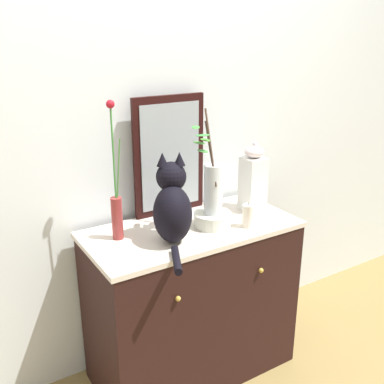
{
  "coord_description": "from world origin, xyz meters",
  "views": [
    {
      "loc": [
        -1.05,
        -1.7,
        1.72
      ],
      "look_at": [
        0.0,
        0.0,
        1.01
      ],
      "focal_mm": 42.24,
      "sensor_mm": 36.0,
      "label": 1
    }
  ],
  "objects": [
    {
      "name": "cat_sitting",
      "position": [
        -0.15,
        -0.07,
        1.0
      ],
      "size": [
        0.28,
        0.43,
        0.4
      ],
      "color": "black",
      "rests_on": "sideboard"
    },
    {
      "name": "mirror_leaning",
      "position": [
        0.01,
        0.23,
        1.14
      ],
      "size": [
        0.39,
        0.03,
        0.6
      ],
      "color": "black",
      "rests_on": "sideboard"
    },
    {
      "name": "wall_back",
      "position": [
        0.0,
        0.32,
        1.3
      ],
      "size": [
        4.4,
        0.08,
        2.6
      ],
      "primitive_type": "cube",
      "color": "silver",
      "rests_on": "ground_plane"
    },
    {
      "name": "vase_glass_clear",
      "position": [
        0.09,
        -0.04,
        1.03
      ],
      "size": [
        0.17,
        0.1,
        0.5
      ],
      "color": "silver",
      "rests_on": "bowl_porcelain"
    },
    {
      "name": "bowl_porcelain",
      "position": [
        0.09,
        -0.04,
        0.87
      ],
      "size": [
        0.18,
        0.18,
        0.07
      ],
      "primitive_type": "cylinder",
      "color": "silver",
      "rests_on": "sideboard"
    },
    {
      "name": "jar_lidded_porcelain",
      "position": [
        0.39,
        0.03,
        1.0
      ],
      "size": [
        0.11,
        0.11,
        0.37
      ],
      "color": "white",
      "rests_on": "sideboard"
    },
    {
      "name": "sideboard",
      "position": [
        0.0,
        -0.0,
        0.42
      ],
      "size": [
        1.04,
        0.52,
        0.83
      ],
      "color": "black",
      "rests_on": "ground_plane"
    },
    {
      "name": "ground_plane",
      "position": [
        0.0,
        0.0,
        0.0
      ],
      "size": [
        6.0,
        6.0,
        0.0
      ],
      "primitive_type": "plane",
      "color": "olive"
    },
    {
      "name": "vase_slim_green",
      "position": [
        -0.35,
        0.07,
        0.99
      ],
      "size": [
        0.06,
        0.05,
        0.63
      ],
      "color": "maroon",
      "rests_on": "sideboard"
    },
    {
      "name": "candle_pillar",
      "position": [
        0.23,
        -0.14,
        0.89
      ],
      "size": [
        0.06,
        0.06,
        0.12
      ],
      "color": "beige",
      "rests_on": "sideboard"
    }
  ]
}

